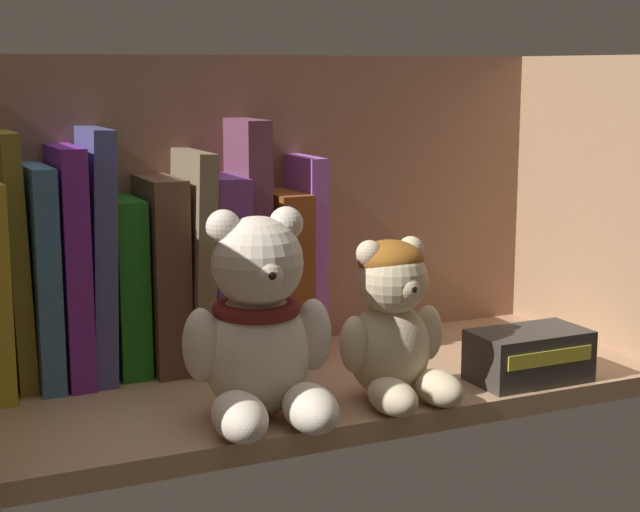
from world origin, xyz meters
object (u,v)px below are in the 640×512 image
book_6 (157,272)px  book_10 (275,271)px  book_5 (123,284)px  book_8 (215,267)px  book_3 (65,263)px  teddy_bear_smaller (394,324)px  book_4 (92,253)px  book_7 (186,257)px  book_1 (12,260)px  book_2 (38,274)px  book_9 (245,239)px  book_11 (301,253)px  small_product_box (529,355)px  teddy_bear_larger (259,331)px

book_6 → book_10: bearing=0.0°
book_5 → book_8: 9.74cm
book_3 → teddy_bear_smaller: 32.51cm
book_3 → book_4: book_4 is taller
book_10 → book_7: bearing=180.0°
book_4 → book_6: size_ratio=1.26×
book_6 → book_10: book_6 is taller
book_1 → book_6: size_ratio=1.25×
book_2 → book_8: book_2 is taller
book_6 → book_9: (9.50, 0.00, 2.73)cm
book_10 → teddy_bear_smaller: (3.47, -19.64, -1.62)cm
book_3 → book_4: 2.75cm
book_3 → teddy_bear_smaller: book_3 is taller
book_11 → book_9: bearing=180.0°
book_4 → book_2: bearing=180.0°
book_1 → book_11: bearing=0.0°
book_1 → book_9: bearing=0.0°
book_2 → book_9: 21.41cm
book_6 → book_8: 6.11cm
book_4 → book_6: 6.99cm
book_3 → small_product_box: size_ratio=2.03×
book_1 → book_8: size_ratio=1.25×
book_3 → book_10: size_ratio=1.32×
book_8 → book_9: bearing=0.0°
book_1 → book_11: size_ratio=1.16×
book_6 → teddy_bear_smaller: size_ratio=1.31×
book_5 → book_9: bearing=0.0°
book_3 → teddy_bear_smaller: size_ratio=1.53×
book_4 → book_7: 9.66cm
book_6 → book_8: (6.10, 0.00, -0.05)cm
book_5 → book_9: 13.60cm
book_8 → small_product_box: 33.08cm
book_6 → book_8: same height
teddy_bear_larger → book_7: bearing=90.6°
book_1 → book_9: book_9 is taller
book_11 → book_8: bearing=180.0°
book_2 → small_product_box: (42.92, -20.44, -8.09)cm
book_8 → teddy_bear_smaller: size_ratio=1.30×
book_2 → book_11: book_2 is taller
book_8 → small_product_box: bearing=-39.3°
book_6 → book_1: bearing=180.0°
book_3 → book_11: 25.11cm
book_2 → teddy_bear_smaller: bearing=-34.9°
book_5 → book_10: bearing=0.0°
book_6 → teddy_bear_larger: book_6 is taller
book_11 → teddy_bear_larger: (-12.68, -19.48, -2.63)cm
book_10 → teddy_bear_smaller: book_10 is taller
book_6 → teddy_bear_smaller: book_6 is taller
book_1 → teddy_bear_smaller: bearing=-32.8°
book_5 → book_6: 3.72cm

